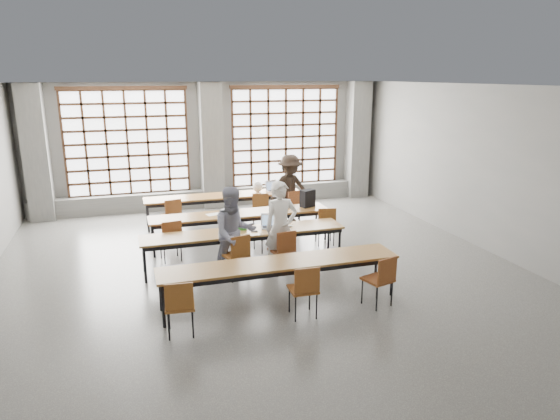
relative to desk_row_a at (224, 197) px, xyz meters
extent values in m
plane|color=#52524F|center=(0.00, -3.54, -0.66)|extent=(11.00, 11.00, 0.00)
plane|color=silver|center=(0.00, -3.54, 2.84)|extent=(11.00, 11.00, 0.00)
plane|color=slate|center=(0.00, 1.96, 1.09)|extent=(10.00, 0.00, 10.00)
plane|color=slate|center=(0.00, -9.04, 1.09)|extent=(10.00, 0.00, 10.00)
plane|color=slate|center=(5.00, -3.54, 1.09)|extent=(0.00, 11.00, 11.00)
cube|color=#585855|center=(-4.50, 1.68, 1.09)|extent=(0.60, 0.55, 3.50)
cube|color=#585855|center=(0.00, 1.68, 1.09)|extent=(0.60, 0.55, 3.50)
cube|color=#585855|center=(4.50, 1.68, 1.09)|extent=(0.60, 0.55, 3.50)
cube|color=white|center=(-2.25, 1.94, 1.24)|extent=(3.20, 0.02, 2.80)
cube|color=black|center=(-2.25, 1.86, 1.24)|extent=(3.20, 0.05, 2.80)
cube|color=black|center=(-2.25, 1.86, -0.21)|extent=(3.32, 0.07, 0.10)
cube|color=black|center=(-2.25, 1.86, 2.69)|extent=(3.32, 0.07, 0.10)
cube|color=white|center=(2.25, 1.94, 1.24)|extent=(3.20, 0.02, 2.80)
cube|color=black|center=(2.25, 1.86, 1.24)|extent=(3.20, 0.05, 2.80)
cube|color=black|center=(2.25, 1.86, -0.21)|extent=(3.32, 0.07, 0.10)
cube|color=black|center=(2.25, 1.86, 2.69)|extent=(3.32, 0.07, 0.10)
cube|color=#585855|center=(0.00, 1.76, -0.41)|extent=(9.80, 0.35, 0.50)
cube|color=brown|center=(0.00, 0.00, 0.05)|extent=(4.00, 0.70, 0.04)
cube|color=black|center=(0.00, 0.00, -0.01)|extent=(3.90, 0.64, 0.08)
cylinder|color=black|center=(-1.92, -0.29, -0.32)|extent=(0.05, 0.05, 0.69)
cylinder|color=black|center=(-1.92, 0.29, -0.32)|extent=(0.05, 0.05, 0.69)
cylinder|color=black|center=(1.92, -0.29, -0.32)|extent=(0.05, 0.05, 0.69)
cylinder|color=black|center=(1.92, 0.29, -0.32)|extent=(0.05, 0.05, 0.69)
cube|color=brown|center=(0.01, -1.79, 0.05)|extent=(4.00, 0.70, 0.04)
cube|color=black|center=(0.01, -1.79, -0.01)|extent=(3.90, 0.64, 0.08)
cylinder|color=black|center=(-1.91, -2.08, -0.32)|extent=(0.05, 0.05, 0.69)
cylinder|color=black|center=(-1.91, -1.50, -0.32)|extent=(0.05, 0.05, 0.69)
cylinder|color=black|center=(1.93, -2.08, -0.32)|extent=(0.05, 0.05, 0.69)
cylinder|color=black|center=(1.93, -1.50, -0.32)|extent=(0.05, 0.05, 0.69)
cube|color=brown|center=(-0.22, -3.11, 0.05)|extent=(4.00, 0.70, 0.04)
cube|color=black|center=(-0.22, -3.11, -0.01)|extent=(3.90, 0.64, 0.08)
cylinder|color=black|center=(-2.14, -3.40, -0.32)|extent=(0.05, 0.05, 0.69)
cylinder|color=black|center=(-2.14, -2.82, -0.32)|extent=(0.05, 0.05, 0.69)
cylinder|color=black|center=(1.70, -3.40, -0.32)|extent=(0.05, 0.05, 0.69)
cylinder|color=black|center=(1.70, -2.82, -0.32)|extent=(0.05, 0.05, 0.69)
cube|color=brown|center=(-0.04, -4.91, 0.05)|extent=(4.00, 0.70, 0.04)
cube|color=black|center=(-0.04, -4.91, -0.01)|extent=(3.90, 0.64, 0.08)
cylinder|color=black|center=(-1.96, -5.20, -0.32)|extent=(0.05, 0.05, 0.69)
cylinder|color=black|center=(-1.96, -4.62, -0.32)|extent=(0.05, 0.05, 0.69)
cylinder|color=black|center=(1.88, -5.20, -0.32)|extent=(0.05, 0.05, 0.69)
cylinder|color=black|center=(1.88, -4.62, -0.32)|extent=(0.05, 0.05, 0.69)
cube|color=brown|center=(-1.40, -0.55, -0.21)|extent=(0.51, 0.51, 0.04)
cube|color=brown|center=(-1.35, -0.74, 0.02)|extent=(0.40, 0.12, 0.40)
cylinder|color=black|center=(-1.40, -0.55, -0.44)|extent=(0.02, 0.02, 0.45)
cube|color=brown|center=(0.80, -0.55, -0.21)|extent=(0.50, 0.50, 0.04)
cube|color=brown|center=(0.76, -0.75, 0.02)|extent=(0.40, 0.12, 0.40)
cylinder|color=black|center=(0.80, -0.55, -0.44)|extent=(0.02, 0.02, 0.45)
cube|color=brown|center=(1.60, -0.55, -0.21)|extent=(0.51, 0.51, 0.04)
cube|color=brown|center=(1.65, -0.74, 0.02)|extent=(0.39, 0.13, 0.40)
cylinder|color=black|center=(1.60, -0.55, -0.44)|extent=(0.02, 0.02, 0.45)
cube|color=brown|center=(-1.59, -2.34, -0.21)|extent=(0.48, 0.48, 0.04)
cube|color=brown|center=(-1.56, -2.54, 0.02)|extent=(0.40, 0.09, 0.40)
cylinder|color=black|center=(-1.59, -2.34, -0.44)|extent=(0.02, 0.02, 0.45)
cube|color=brown|center=(0.41, -2.34, -0.21)|extent=(0.51, 0.51, 0.04)
cube|color=brown|center=(0.47, -2.53, 0.02)|extent=(0.39, 0.13, 0.40)
cylinder|color=black|center=(0.41, -2.34, -0.44)|extent=(0.02, 0.02, 0.45)
cube|color=brown|center=(1.81, -2.34, -0.21)|extent=(0.49, 0.49, 0.04)
cube|color=brown|center=(1.78, -2.54, 0.02)|extent=(0.40, 0.10, 0.40)
cylinder|color=black|center=(1.81, -2.34, -0.44)|extent=(0.02, 0.02, 0.45)
cube|color=brown|center=(-0.52, -3.66, -0.21)|extent=(0.53, 0.53, 0.04)
cube|color=brown|center=(-0.46, -3.85, 0.02)|extent=(0.39, 0.15, 0.40)
cylinder|color=black|center=(-0.52, -3.66, -0.44)|extent=(0.02, 0.02, 0.45)
cube|color=brown|center=(0.38, -3.66, -0.21)|extent=(0.49, 0.49, 0.04)
cube|color=brown|center=(0.41, -3.86, 0.02)|extent=(0.40, 0.10, 0.40)
cylinder|color=black|center=(0.38, -3.66, -0.44)|extent=(0.02, 0.02, 0.45)
cube|color=brown|center=(-1.74, -5.46, -0.21)|extent=(0.46, 0.46, 0.04)
cube|color=brown|center=(-1.76, -5.66, 0.02)|extent=(0.40, 0.07, 0.40)
cylinder|color=black|center=(-1.74, -5.46, -0.44)|extent=(0.02, 0.02, 0.45)
cube|color=brown|center=(0.16, -5.46, -0.21)|extent=(0.43, 0.43, 0.04)
cube|color=brown|center=(0.15, -5.66, 0.02)|extent=(0.40, 0.04, 0.40)
cylinder|color=black|center=(0.16, -5.46, -0.44)|extent=(0.02, 0.02, 0.45)
cube|color=maroon|center=(1.46, -5.46, -0.21)|extent=(0.52, 0.52, 0.04)
cube|color=maroon|center=(1.52, -5.65, 0.02)|extent=(0.39, 0.14, 0.40)
cylinder|color=black|center=(1.46, -5.46, -0.44)|extent=(0.02, 0.02, 0.45)
imported|color=white|center=(0.38, -3.61, 0.23)|extent=(0.68, 0.48, 1.78)
imported|color=#181C49|center=(-0.52, -3.61, 0.20)|extent=(0.90, 0.73, 1.74)
imported|color=black|center=(1.60, -0.50, 0.21)|extent=(1.21, 0.80, 1.76)
cube|color=#B7B7BC|center=(0.33, -3.06, 0.08)|extent=(0.41, 0.33, 0.02)
cube|color=black|center=(0.33, -3.07, 0.09)|extent=(0.33, 0.24, 0.00)
cube|color=#B7B7BC|center=(0.36, -2.92, 0.20)|extent=(0.37, 0.15, 0.26)
cube|color=#83AFE3|center=(0.36, -2.93, 0.17)|extent=(0.31, 0.12, 0.21)
cube|color=silver|center=(1.35, 0.05, 0.08)|extent=(0.43, 0.38, 0.02)
cube|color=black|center=(1.35, 0.04, 0.09)|extent=(0.35, 0.28, 0.00)
cube|color=silver|center=(1.30, 0.18, 0.20)|extent=(0.36, 0.20, 0.26)
cube|color=#8AAFEF|center=(1.30, 0.17, 0.17)|extent=(0.30, 0.16, 0.21)
ellipsoid|color=silver|center=(0.73, -3.13, 0.08)|extent=(0.11, 0.08, 0.04)
cube|color=#318A2D|center=(-0.27, -3.03, 0.11)|extent=(0.26, 0.13, 0.09)
cube|color=black|center=(-0.04, -3.21, 0.07)|extent=(0.14, 0.08, 0.01)
cube|color=white|center=(-0.59, -1.74, 0.07)|extent=(0.34, 0.27, 0.00)
cube|color=white|center=(-0.29, -1.84, 0.07)|extent=(0.34, 0.27, 0.00)
cube|color=black|center=(1.61, -1.74, 0.27)|extent=(0.37, 0.30, 0.40)
ellipsoid|color=white|center=(0.90, 0.05, 0.21)|extent=(0.27, 0.22, 0.29)
cube|color=maroon|center=(-1.74, -5.46, -0.16)|extent=(0.21, 0.14, 0.06)
camera|label=1|loc=(-2.33, -12.21, 3.02)|focal=32.00mm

